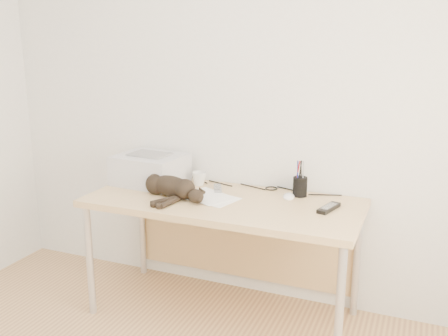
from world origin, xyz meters
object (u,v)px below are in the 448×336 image
at_px(pen_cup, 300,186).
at_px(desk, 228,216).
at_px(printer, 150,169).
at_px(cat, 169,187).
at_px(mug, 199,179).
at_px(mouse, 289,195).

bearing_deg(pen_cup, desk, -158.71).
height_order(printer, cat, printer).
distance_m(cat, pen_cup, 0.78).
bearing_deg(pen_cup, mug, -178.09).
distance_m(pen_cup, mouse, 0.09).
relative_size(printer, pen_cup, 2.04).
xyz_separation_m(printer, cat, (0.25, -0.21, -0.04)).
distance_m(printer, mouse, 0.92).
bearing_deg(desk, mouse, 15.93).
bearing_deg(mug, pen_cup, 1.91).
bearing_deg(printer, cat, -39.98).
relative_size(cat, pen_cup, 2.61).
bearing_deg(mug, printer, -166.59).
relative_size(desk, mug, 17.16).
bearing_deg(mouse, pen_cup, 34.94).
height_order(desk, pen_cup, pen_cup).
xyz_separation_m(desk, printer, (-0.57, 0.06, 0.23)).
height_order(desk, cat, cat).
relative_size(desk, pen_cup, 7.36).
xyz_separation_m(pen_cup, mouse, (-0.05, -0.06, -0.04)).
bearing_deg(printer, mouse, 2.52).
bearing_deg(mouse, cat, -171.54).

